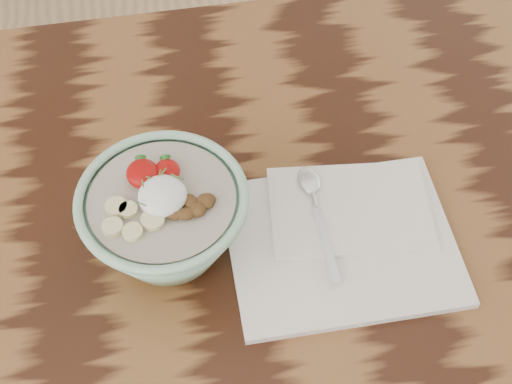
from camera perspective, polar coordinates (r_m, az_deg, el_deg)
table at (r=101.46cm, az=-2.77°, el=-6.01°), size 160.00×90.00×75.00cm
breakfast_bowl at (r=86.85cm, az=-7.27°, el=-2.11°), size 20.49×20.49×13.70cm
napkin at (r=92.86cm, az=6.99°, el=-3.47°), size 28.90×24.45×1.77cm
spoon at (r=94.30cm, az=4.61°, el=-0.29°), size 3.06×18.08×0.95cm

